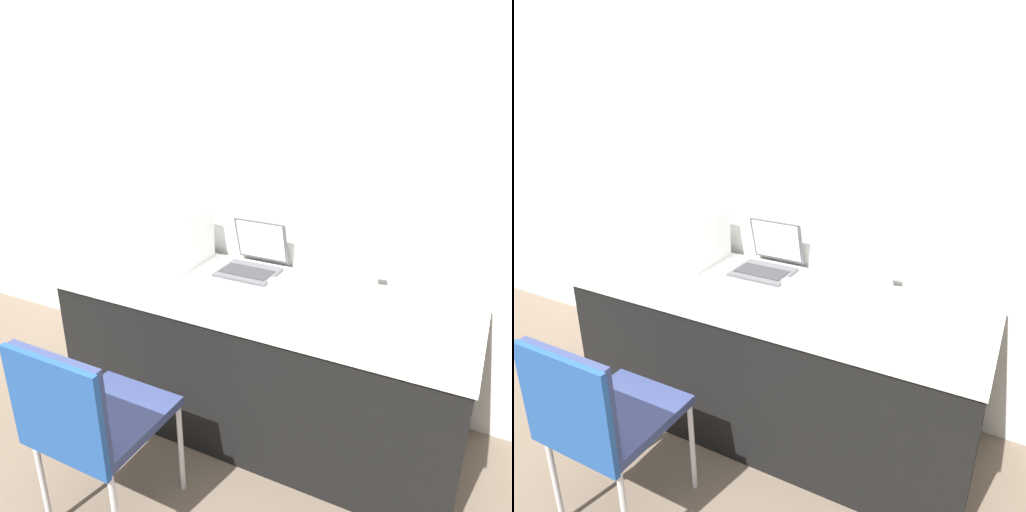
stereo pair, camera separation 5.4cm
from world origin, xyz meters
The scene contains 9 objects.
ground_plane centered at (0.00, 0.00, 0.00)m, with size 14.00×14.00×0.00m, color #6B5B4C.
wall_back centered at (0.00, 0.82, 1.30)m, with size 8.00×0.05×2.60m.
table centered at (0.00, 0.37, 0.38)m, with size 2.04×0.76×0.75m.
printer centered at (-0.72, 0.50, 0.90)m, with size 0.47×0.41×0.28m.
laptop_left centered at (-0.18, 0.62, 0.81)m, with size 0.31×0.33×0.26m.
laptop_right centered at (0.32, 0.57, 0.80)m, with size 0.33×0.31×0.23m.
external_keyboard centered at (-0.21, 0.33, 0.76)m, with size 0.43×0.15×0.02m.
coffee_cup centered at (0.08, 0.36, 0.80)m, with size 0.08×0.08×0.10m.
chair centered at (-0.30, -0.55, 0.57)m, with size 0.44×0.48×0.89m.
Camera 2 is at (1.03, -1.60, 1.83)m, focal length 35.00 mm.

